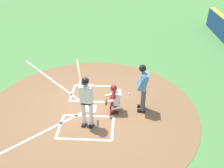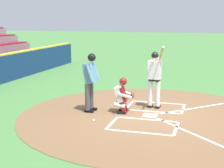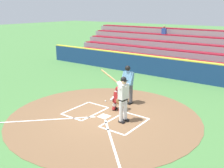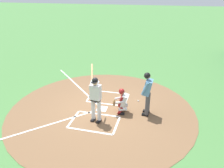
% 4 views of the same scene
% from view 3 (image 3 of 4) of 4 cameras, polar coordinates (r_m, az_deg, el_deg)
% --- Properties ---
extents(ground_plane, '(120.00, 120.00, 0.00)m').
position_cam_3_polar(ground_plane, '(11.08, -1.73, -7.11)').
color(ground_plane, '#4C8442').
extents(dirt_circle, '(8.00, 8.00, 0.01)m').
position_cam_3_polar(dirt_circle, '(11.08, -1.73, -7.08)').
color(dirt_circle, brown).
rests_on(dirt_circle, ground).
extents(home_plate_and_chalk, '(7.93, 4.91, 0.01)m').
position_cam_3_polar(home_plate_and_chalk, '(10.46, -4.74, -8.56)').
color(home_plate_and_chalk, white).
rests_on(home_plate_and_chalk, dirt_circle).
extents(batter, '(1.00, 0.62, 2.13)m').
position_cam_3_polar(batter, '(10.21, 2.40, -2.59)').
color(batter, white).
rests_on(batter, ground).
extents(catcher, '(0.63, 0.62, 1.13)m').
position_cam_3_polar(catcher, '(11.48, 1.40, -3.09)').
color(catcher, black).
rests_on(catcher, ground).
extents(plate_umpire, '(0.59, 0.43, 1.86)m').
position_cam_3_polar(plate_umpire, '(12.22, 3.54, 0.48)').
color(plate_umpire, '#4C4C51').
rests_on(plate_umpire, ground).
extents(baseball, '(0.07, 0.07, 0.07)m').
position_cam_3_polar(baseball, '(12.74, -1.47, -3.74)').
color(baseball, white).
rests_on(baseball, ground).
extents(backstop_wall, '(22.00, 0.36, 1.31)m').
position_cam_3_polar(backstop_wall, '(17.13, 13.92, 3.18)').
color(backstop_wall, navy).
rests_on(backstop_wall, ground).
extents(bleacher_stand, '(20.00, 5.10, 3.00)m').
position_cam_3_polar(bleacher_stand, '(20.59, 18.17, 6.00)').
color(bleacher_stand, gray).
rests_on(bleacher_stand, ground).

